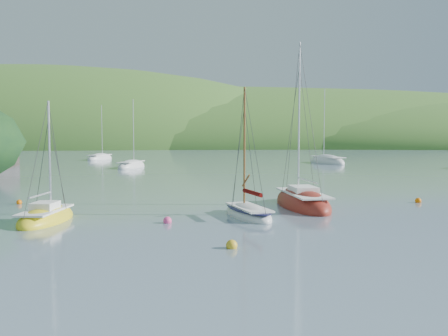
{
  "coord_description": "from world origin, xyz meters",
  "views": [
    {
      "loc": [
        0.53,
        -23.1,
        4.88
      ],
      "look_at": [
        1.76,
        8.0,
        2.65
      ],
      "focal_mm": 40.0,
      "sensor_mm": 36.0,
      "label": 1
    }
  ],
  "objects_px": {
    "sloop_red": "(302,204)",
    "sailboat_yellow": "(46,218)",
    "distant_sloop_b": "(327,162)",
    "distant_sloop_c": "(100,159)",
    "daysailer_white": "(248,213)",
    "distant_sloop_a": "(131,166)"
  },
  "relations": [
    {
      "from": "distant_sloop_a",
      "to": "daysailer_white",
      "type": "bearing_deg",
      "value": -58.02
    },
    {
      "from": "distant_sloop_c",
      "to": "distant_sloop_b",
      "type": "bearing_deg",
      "value": -0.83
    },
    {
      "from": "sloop_red",
      "to": "distant_sloop_c",
      "type": "relative_size",
      "value": 1.11
    },
    {
      "from": "distant_sloop_b",
      "to": "sailboat_yellow",
      "type": "bearing_deg",
      "value": -134.83
    },
    {
      "from": "distant_sloop_a",
      "to": "sloop_red",
      "type": "bearing_deg",
      "value": -51.2
    },
    {
      "from": "daysailer_white",
      "to": "distant_sloop_a",
      "type": "height_order",
      "value": "distant_sloop_a"
    },
    {
      "from": "distant_sloop_b",
      "to": "distant_sloop_c",
      "type": "height_order",
      "value": "distant_sloop_b"
    },
    {
      "from": "distant_sloop_b",
      "to": "distant_sloop_c",
      "type": "xyz_separation_m",
      "value": [
        -38.1,
        12.09,
        -0.03
      ]
    },
    {
      "from": "sailboat_yellow",
      "to": "distant_sloop_b",
      "type": "distance_m",
      "value": 57.75
    },
    {
      "from": "daysailer_white",
      "to": "distant_sloop_b",
      "type": "bearing_deg",
      "value": 54.3
    },
    {
      "from": "sailboat_yellow",
      "to": "distant_sloop_a",
      "type": "bearing_deg",
      "value": 98.12
    },
    {
      "from": "daysailer_white",
      "to": "sailboat_yellow",
      "type": "relative_size",
      "value": 1.11
    },
    {
      "from": "distant_sloop_a",
      "to": "distant_sloop_b",
      "type": "bearing_deg",
      "value": 31.36
    },
    {
      "from": "daysailer_white",
      "to": "distant_sloop_c",
      "type": "distance_m",
      "value": 64.99
    },
    {
      "from": "distant_sloop_b",
      "to": "distant_sloop_c",
      "type": "relative_size",
      "value": 1.2
    },
    {
      "from": "daysailer_white",
      "to": "distant_sloop_b",
      "type": "height_order",
      "value": "distant_sloop_b"
    },
    {
      "from": "daysailer_white",
      "to": "sailboat_yellow",
      "type": "distance_m",
      "value": 11.27
    },
    {
      "from": "sloop_red",
      "to": "daysailer_white",
      "type": "bearing_deg",
      "value": -143.1
    },
    {
      "from": "sloop_red",
      "to": "distant_sloop_c",
      "type": "distance_m",
      "value": 63.0
    },
    {
      "from": "sloop_red",
      "to": "sailboat_yellow",
      "type": "height_order",
      "value": "sloop_red"
    },
    {
      "from": "sailboat_yellow",
      "to": "distant_sloop_b",
      "type": "relative_size",
      "value": 0.57
    },
    {
      "from": "sloop_red",
      "to": "distant_sloop_a",
      "type": "relative_size",
      "value": 1.14
    }
  ]
}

